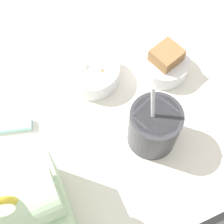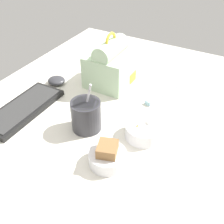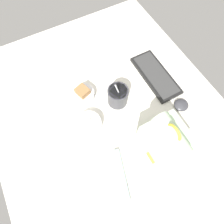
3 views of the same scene
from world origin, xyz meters
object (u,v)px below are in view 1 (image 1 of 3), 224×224
at_px(soup_cup, 154,127).
at_px(bento_bowl_snacks, 93,73).
at_px(lunch_bag, 14,222).
at_px(bento_bowl_sandwich, 164,64).

relative_size(soup_cup, bento_bowl_snacks, 1.44).
distance_m(lunch_bag, bento_bowl_snacks, 0.35).
relative_size(lunch_bag, bento_bowl_snacks, 1.82).
distance_m(lunch_bag, soup_cup, 0.30).
height_order(lunch_bag, bento_bowl_sandwich, lunch_bag).
bearing_deg(soup_cup, bento_bowl_snacks, -73.62).
height_order(soup_cup, bento_bowl_sandwich, soup_cup).
height_order(soup_cup, bento_bowl_snacks, soup_cup).
xyz_separation_m(lunch_bag, soup_cup, (-0.29, -0.07, -0.03)).
xyz_separation_m(soup_cup, bento_bowl_snacks, (0.05, -0.18, -0.03)).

